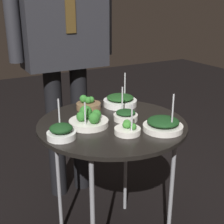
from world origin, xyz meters
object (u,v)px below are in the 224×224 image
at_px(serving_cart, 112,132).
at_px(bowl_broccoli_far_rim, 89,120).
at_px(bowl_broccoli_mid_right, 128,129).
at_px(bowl_spinach_near_rim, 61,132).
at_px(bowl_broccoli_center, 88,104).
at_px(bowl_spinach_front_left, 163,125).
at_px(bowl_spinach_back_right, 120,101).
at_px(waiter_figure, 63,25).
at_px(bowl_spinach_front_right, 126,115).

relative_size(serving_cart, bowl_broccoli_far_rim, 3.88).
height_order(bowl_broccoli_mid_right, bowl_spinach_near_rim, bowl_spinach_near_rim).
relative_size(bowl_broccoli_far_rim, bowl_broccoli_mid_right, 1.30).
distance_m(serving_cart, bowl_broccoli_far_rim, 0.14).
height_order(bowl_broccoli_mid_right, bowl_broccoli_center, bowl_broccoli_mid_right).
distance_m(bowl_broccoli_far_rim, bowl_spinach_front_left, 0.33).
height_order(serving_cart, bowl_spinach_near_rim, bowl_spinach_near_rim).
bearing_deg(bowl_spinach_back_right, serving_cart, -129.40).
distance_m(bowl_broccoli_far_rim, bowl_spinach_back_right, 0.32).
distance_m(bowl_spinach_front_left, bowl_spinach_near_rim, 0.44).
distance_m(bowl_spinach_front_left, waiter_figure, 0.86).
relative_size(bowl_spinach_front_right, bowl_spinach_front_left, 0.87).
xyz_separation_m(bowl_spinach_front_right, waiter_figure, (-0.07, 0.58, 0.37)).
bearing_deg(bowl_spinach_front_left, bowl_broccoli_center, 111.75).
bearing_deg(bowl_spinach_front_right, bowl_spinach_front_left, -67.05).
bearing_deg(bowl_broccoli_far_rim, bowl_spinach_front_right, -6.25).
xyz_separation_m(bowl_spinach_front_right, bowl_broccoli_center, (-0.09, 0.23, 0.00)).
xyz_separation_m(serving_cart, bowl_broccoli_far_rim, (-0.11, 0.01, 0.08)).
height_order(serving_cart, bowl_broccoli_mid_right, bowl_broccoli_mid_right).
height_order(bowl_broccoli_far_rim, bowl_spinach_back_right, bowl_spinach_back_right).
distance_m(serving_cart, waiter_figure, 0.72).
height_order(bowl_spinach_front_left, bowl_broccoli_center, bowl_spinach_front_left).
xyz_separation_m(bowl_broccoli_far_rim, bowl_spinach_near_rim, (-0.16, -0.07, -0.00)).
xyz_separation_m(bowl_spinach_front_right, bowl_spinach_front_left, (0.08, -0.18, 0.00)).
relative_size(serving_cart, bowl_spinach_front_right, 4.53).
relative_size(bowl_broccoli_far_rim, bowl_spinach_near_rim, 1.12).
distance_m(serving_cart, bowl_spinach_back_right, 0.25).
height_order(bowl_broccoli_far_rim, bowl_broccoli_mid_right, bowl_broccoli_mid_right).
xyz_separation_m(bowl_spinach_front_left, waiter_figure, (-0.15, 0.76, 0.37)).
relative_size(bowl_spinach_back_right, waiter_figure, 0.10).
xyz_separation_m(serving_cart, bowl_spinach_back_right, (0.15, 0.19, 0.07)).
bearing_deg(bowl_broccoli_mid_right, bowl_broccoli_center, 91.84).
bearing_deg(bowl_spinach_front_right, bowl_spinach_back_right, 66.41).
bearing_deg(serving_cart, bowl_spinach_back_right, 50.60).
distance_m(bowl_spinach_front_left, bowl_broccoli_center, 0.44).
bearing_deg(bowl_broccoli_center, bowl_spinach_front_right, -69.22).
bearing_deg(bowl_spinach_front_left, bowl_broccoli_mid_right, 164.04).
relative_size(bowl_broccoli_far_rim, bowl_spinach_back_right, 1.00).
bearing_deg(bowl_spinach_near_rim, bowl_broccoli_center, 47.97).
xyz_separation_m(bowl_broccoli_far_rim, bowl_broccoli_center, (0.09, 0.21, -0.00)).
relative_size(bowl_broccoli_mid_right, bowl_spinach_front_left, 0.79).
bearing_deg(bowl_broccoli_far_rim, waiter_figure, 79.05).
height_order(bowl_broccoli_far_rim, bowl_spinach_front_left, bowl_spinach_front_left).
bearing_deg(bowl_spinach_front_right, bowl_spinach_near_rim, -171.97).
bearing_deg(bowl_spinach_back_right, bowl_broccoli_far_rim, -146.81).
xyz_separation_m(serving_cart, bowl_spinach_front_right, (0.07, -0.01, 0.07)).
bearing_deg(waiter_figure, bowl_spinach_front_right, -82.77).
bearing_deg(bowl_broccoli_mid_right, bowl_spinach_near_rim, 160.60).
bearing_deg(bowl_spinach_front_right, bowl_broccoli_mid_right, -118.33).
height_order(bowl_spinach_front_right, bowl_spinach_near_rim, bowl_spinach_near_rim).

